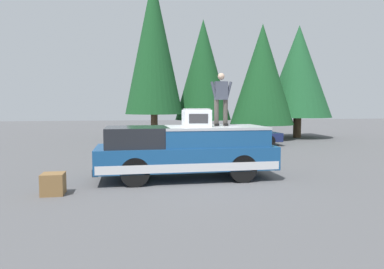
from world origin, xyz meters
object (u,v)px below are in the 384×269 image
compressor_unit (197,118)px  person_on_truck_bed (221,98)px  wooden_crate (53,184)px  parked_car_navy (244,135)px  pickup_truck (186,151)px

compressor_unit → person_on_truck_bed: 1.10m
wooden_crate → person_on_truck_bed: bearing=-72.4°
compressor_unit → wooden_crate: size_ratio=1.50×
wooden_crate → parked_car_navy: bearing=-40.7°
pickup_truck → parked_car_navy: bearing=-29.6°
pickup_truck → compressor_unit: (-0.16, -0.32, 1.05)m
parked_car_navy → person_on_truck_bed: bearing=156.4°
person_on_truck_bed → wooden_crate: person_on_truck_bed is taller
wooden_crate → pickup_truck: bearing=-69.1°
compressor_unit → parked_car_navy: bearing=-27.5°
compressor_unit → parked_car_navy: compressor_unit is taller
pickup_truck → parked_car_navy: size_ratio=1.35×
pickup_truck → compressor_unit: size_ratio=6.60×
person_on_truck_bed → parked_car_navy: 9.32m
person_on_truck_bed → parked_car_navy: bearing=-23.6°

